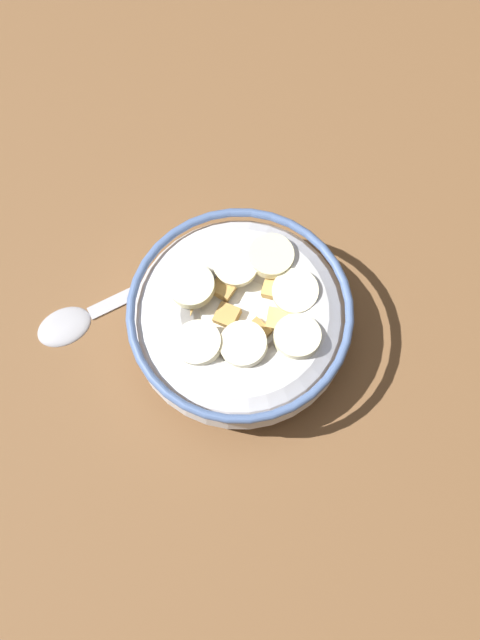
# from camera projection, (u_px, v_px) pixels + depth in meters

# --- Properties ---
(ground_plane) EXTENTS (0.96, 0.96, 0.02)m
(ground_plane) POSITION_uv_depth(u_px,v_px,m) (240.00, 338.00, 0.55)
(ground_plane) COLOR brown
(cereal_bowl) EXTENTS (0.15, 0.15, 0.06)m
(cereal_bowl) POSITION_uv_depth(u_px,v_px,m) (240.00, 320.00, 0.52)
(cereal_bowl) COLOR silver
(cereal_bowl) RESTS_ON ground_plane
(spoon) EXTENTS (0.08, 0.16, 0.01)m
(spoon) POSITION_uv_depth(u_px,v_px,m) (97.00, 310.00, 0.55)
(spoon) COLOR #A5A5AD
(spoon) RESTS_ON ground_plane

